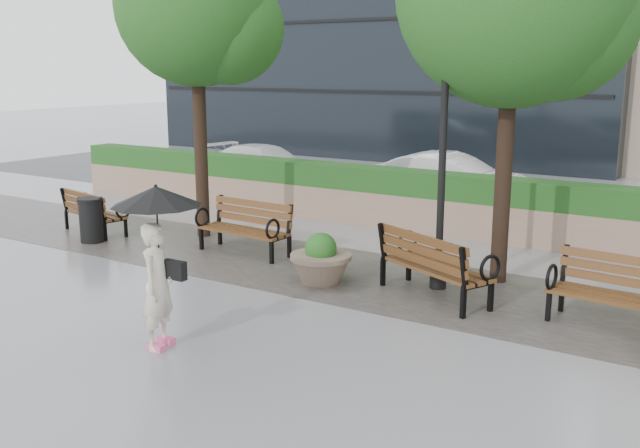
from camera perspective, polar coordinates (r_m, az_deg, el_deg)
The scene contains 15 objects.
ground at distance 9.93m, azimuth -1.84°, elevation -9.06°, with size 100.00×100.00×0.00m, color gray.
cobble_strip at distance 12.38m, azimuth 6.04°, elevation -4.69°, with size 28.00×3.20×0.01m, color #383330.
hedge_wall at distance 15.80m, azimuth 12.61°, elevation 1.30°, with size 24.00×0.80×1.35m.
asphalt_street at distance 19.67m, azimuth 16.54°, elevation 1.28°, with size 40.00×7.00×0.00m, color black.
bench_0 at distance 16.64m, azimuth -17.56°, elevation 0.24°, with size 1.88×1.04×0.96m.
bench_1 at distance 14.20m, azimuth -6.05°, elevation -1.18°, with size 1.98×0.88×1.04m.
bench_2 at distance 11.57m, azimuth 9.07°, elevation -4.37°, with size 2.16×1.57×1.09m.
bench_3 at distance 10.94m, azimuth 22.85°, elevation -6.31°, with size 1.99×0.95×1.03m.
planter_left at distance 12.23m, azimuth 0.07°, elevation -3.17°, with size 1.05×1.05×0.88m.
trash_bin at distance 15.80m, azimuth -17.81°, elevation 0.20°, with size 0.54×0.54×0.90m, color black.
lamppost at distance 11.75m, azimuth 9.72°, elevation 3.84°, with size 0.28×0.28×4.33m.
tree_0 at distance 15.48m, azimuth -9.27°, elevation 16.40°, with size 3.42×3.31×6.54m.
car_left at distance 22.13m, azimuth -4.35°, elevation 4.63°, with size 1.79×4.39×1.27m, color white.
car_right at distance 19.23m, azimuth 10.35°, elevation 3.47°, with size 1.49×4.27×1.41m, color white.
pedestrian at distance 9.46m, azimuth -12.86°, elevation -2.13°, with size 1.17×1.17×2.15m.
Camera 1 is at (5.23, -7.61, 3.64)m, focal length 40.00 mm.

